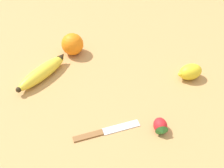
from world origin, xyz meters
TOP-DOWN VIEW (x-y plane):
  - ground_plane at (0.00, 0.00)m, footprint 3.00×3.00m
  - banana at (0.04, -0.18)m, footprint 0.21×0.05m
  - orange at (-0.11, -0.18)m, footprint 0.08×0.08m
  - strawberry at (0.04, 0.22)m, footprint 0.06×0.06m
  - lemon at (-0.20, 0.21)m, footprint 0.09×0.09m
  - paring_knife at (0.12, 0.10)m, footprint 0.15×0.13m

SIDE VIEW (x-z plane):
  - ground_plane at x=0.00m, z-range 0.00..0.00m
  - paring_knife at x=0.12m, z-range 0.00..0.01m
  - strawberry at x=0.04m, z-range 0.00..0.03m
  - banana at x=0.04m, z-range 0.00..0.04m
  - lemon at x=-0.20m, z-range 0.00..0.05m
  - orange at x=-0.11m, z-range 0.00..0.08m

